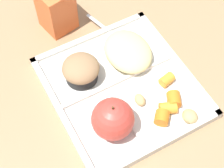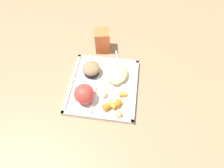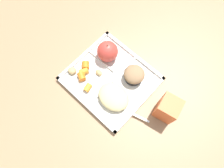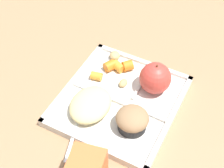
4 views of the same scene
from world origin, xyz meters
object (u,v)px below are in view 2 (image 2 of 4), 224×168
plastic_fork (119,66)px  lunch_tray (103,87)px  milk_carton (102,40)px  green_apple (84,94)px  bran_muffin (91,69)px

plastic_fork → lunch_tray: bearing=153.8°
milk_carton → green_apple: bearing=164.2°
plastic_fork → milk_carton: bearing=40.4°
plastic_fork → milk_carton: milk_carton is taller
lunch_tray → bran_muffin: bearing=45.4°
bran_muffin → lunch_tray: bearing=-134.6°
green_apple → bran_muffin: 0.13m
milk_carton → bran_muffin: bearing=160.9°
lunch_tray → milk_carton: milk_carton is taller
green_apple → milk_carton: bearing=-4.1°
green_apple → plastic_fork: bearing=-32.1°
plastic_fork → milk_carton: size_ratio=1.56×
lunch_tray → plastic_fork: size_ratio=1.81×
bran_muffin → plastic_fork: (0.05, -0.12, -0.03)m
lunch_tray → green_apple: green_apple is taller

